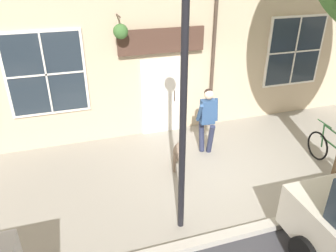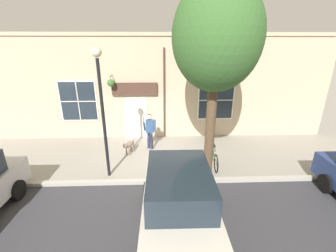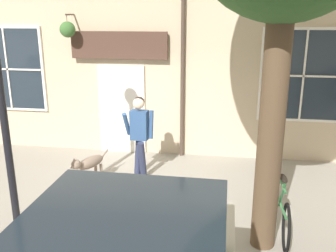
% 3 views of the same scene
% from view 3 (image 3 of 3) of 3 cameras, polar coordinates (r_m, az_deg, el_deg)
% --- Properties ---
extents(ground_plane, '(90.00, 90.00, 0.00)m').
position_cam_3_polar(ground_plane, '(7.13, -5.70, -10.19)').
color(ground_plane, gray).
extents(storefront_facade, '(0.95, 18.00, 5.10)m').
position_cam_3_polar(storefront_facade, '(8.68, -2.40, 12.27)').
color(storefront_facade, '#C6B293').
rests_on(storefront_facade, ground_plane).
extents(pedestrian_walking, '(0.53, 0.58, 1.68)m').
position_cam_3_polar(pedestrian_walking, '(7.45, -4.36, -0.58)').
color(pedestrian_walking, '#282D47').
rests_on(pedestrian_walking, ground_plane).
extents(dog_on_leash, '(1.00, 0.50, 0.65)m').
position_cam_3_polar(dog_on_leash, '(7.44, -11.98, -5.64)').
color(dog_on_leash, '#7F6B5B').
rests_on(dog_on_leash, ground_plane).
extents(leaning_bicycle, '(1.74, 0.20, 1.00)m').
position_cam_3_polar(leaning_bicycle, '(6.11, 16.32, -11.66)').
color(leaning_bicycle, black).
rests_on(leaning_bicycle, ground_plane).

